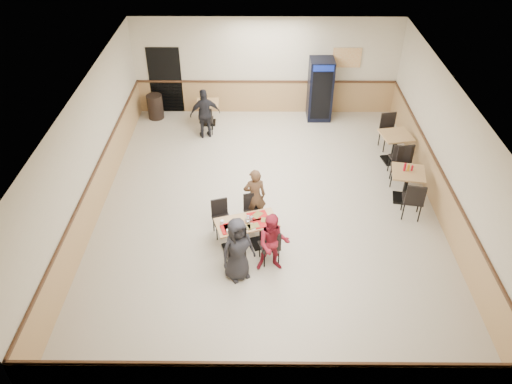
{
  "coord_description": "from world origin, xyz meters",
  "views": [
    {
      "loc": [
        -0.22,
        -9.35,
        7.46
      ],
      "look_at": [
        -0.28,
        -0.5,
        0.86
      ],
      "focal_mm": 35.0,
      "sensor_mm": 36.0,
      "label": 1
    }
  ],
  "objects_px": {
    "diner_woman_right": "(273,243)",
    "back_table": "(208,110)",
    "diner_man_opposite": "(255,196)",
    "lone_diner": "(205,114)",
    "side_table_near": "(407,181)",
    "main_table": "(247,230)",
    "trash_bin": "(155,107)",
    "pepsi_cooler": "(320,90)",
    "diner_woman_left": "(238,249)",
    "side_table_far": "(395,144)"
  },
  "relations": [
    {
      "from": "diner_woman_right",
      "to": "trash_bin",
      "type": "height_order",
      "value": "diner_woman_right"
    },
    {
      "from": "diner_man_opposite",
      "to": "trash_bin",
      "type": "distance_m",
      "value": 5.9
    },
    {
      "from": "diner_woman_right",
      "to": "trash_bin",
      "type": "xyz_separation_m",
      "value": [
        -3.5,
        6.53,
        -0.31
      ]
    },
    {
      "from": "diner_man_opposite",
      "to": "side_table_far",
      "type": "xyz_separation_m",
      "value": [
        3.73,
        2.58,
        -0.17
      ]
    },
    {
      "from": "diner_woman_left",
      "to": "side_table_near",
      "type": "relative_size",
      "value": 1.64
    },
    {
      "from": "diner_woman_right",
      "to": "diner_man_opposite",
      "type": "distance_m",
      "value": 1.57
    },
    {
      "from": "lone_diner",
      "to": "pepsi_cooler",
      "type": "relative_size",
      "value": 0.79
    },
    {
      "from": "diner_man_opposite",
      "to": "lone_diner",
      "type": "height_order",
      "value": "lone_diner"
    },
    {
      "from": "main_table",
      "to": "lone_diner",
      "type": "relative_size",
      "value": 0.96
    },
    {
      "from": "lone_diner",
      "to": "side_table_far",
      "type": "xyz_separation_m",
      "value": [
        5.18,
        -1.28,
        -0.2
      ]
    },
    {
      "from": "diner_woman_left",
      "to": "lone_diner",
      "type": "distance_m",
      "value": 5.72
    },
    {
      "from": "diner_woman_left",
      "to": "diner_man_opposite",
      "type": "relative_size",
      "value": 1.02
    },
    {
      "from": "diner_woman_right",
      "to": "pepsi_cooler",
      "type": "xyz_separation_m",
      "value": [
        1.56,
        6.57,
        0.26
      ]
    },
    {
      "from": "diner_woman_left",
      "to": "diner_man_opposite",
      "type": "bearing_deg",
      "value": 48.76
    },
    {
      "from": "pepsi_cooler",
      "to": "main_table",
      "type": "bearing_deg",
      "value": -110.23
    },
    {
      "from": "side_table_near",
      "to": "side_table_far",
      "type": "height_order",
      "value": "side_table_far"
    },
    {
      "from": "diner_man_opposite",
      "to": "back_table",
      "type": "xyz_separation_m",
      "value": [
        -1.45,
        4.65,
        -0.24
      ]
    },
    {
      "from": "back_table",
      "to": "pepsi_cooler",
      "type": "distance_m",
      "value": 3.45
    },
    {
      "from": "main_table",
      "to": "pepsi_cooler",
      "type": "relative_size",
      "value": 0.75
    },
    {
      "from": "diner_man_opposite",
      "to": "side_table_far",
      "type": "distance_m",
      "value": 4.53
    },
    {
      "from": "lone_diner",
      "to": "trash_bin",
      "type": "xyz_separation_m",
      "value": [
        -1.67,
        1.15,
        -0.37
      ]
    },
    {
      "from": "diner_woman_right",
      "to": "trash_bin",
      "type": "relative_size",
      "value": 1.82
    },
    {
      "from": "pepsi_cooler",
      "to": "side_table_far",
      "type": "bearing_deg",
      "value": -54.77
    },
    {
      "from": "pepsi_cooler",
      "to": "diner_woman_right",
      "type": "bearing_deg",
      "value": -104.02
    },
    {
      "from": "diner_woman_left",
      "to": "back_table",
      "type": "distance_m",
      "value": 6.5
    },
    {
      "from": "trash_bin",
      "to": "main_table",
      "type": "bearing_deg",
      "value": -63.27
    },
    {
      "from": "lone_diner",
      "to": "pepsi_cooler",
      "type": "bearing_deg",
      "value": -176.31
    },
    {
      "from": "side_table_far",
      "to": "side_table_near",
      "type": "bearing_deg",
      "value": -92.94
    },
    {
      "from": "diner_woman_left",
      "to": "trash_bin",
      "type": "relative_size",
      "value": 1.92
    },
    {
      "from": "lone_diner",
      "to": "side_table_near",
      "type": "height_order",
      "value": "lone_diner"
    },
    {
      "from": "side_table_far",
      "to": "back_table",
      "type": "relative_size",
      "value": 1.26
    },
    {
      "from": "diner_woman_left",
      "to": "back_table",
      "type": "xyz_separation_m",
      "value": [
        -1.13,
        6.4,
        -0.26
      ]
    },
    {
      "from": "diner_man_opposite",
      "to": "side_table_far",
      "type": "height_order",
      "value": "diner_man_opposite"
    },
    {
      "from": "diner_woman_left",
      "to": "pepsi_cooler",
      "type": "bearing_deg",
      "value": 40.77
    },
    {
      "from": "diner_woman_left",
      "to": "trash_bin",
      "type": "height_order",
      "value": "diner_woman_left"
    },
    {
      "from": "diner_woman_left",
      "to": "diner_woman_right",
      "type": "bearing_deg",
      "value": -13.34
    },
    {
      "from": "diner_man_opposite",
      "to": "side_table_far",
      "type": "bearing_deg",
      "value": -155.47
    },
    {
      "from": "diner_woman_right",
      "to": "back_table",
      "type": "height_order",
      "value": "diner_woman_right"
    },
    {
      "from": "diner_woman_right",
      "to": "back_table",
      "type": "distance_m",
      "value": 6.45
    },
    {
      "from": "side_table_far",
      "to": "trash_bin",
      "type": "distance_m",
      "value": 7.26
    },
    {
      "from": "main_table",
      "to": "diner_woman_left",
      "type": "xyz_separation_m",
      "value": [
        -0.16,
        -0.87,
        0.27
      ]
    },
    {
      "from": "back_table",
      "to": "lone_diner",
      "type": "bearing_deg",
      "value": -90.0
    },
    {
      "from": "back_table",
      "to": "trash_bin",
      "type": "bearing_deg",
      "value": 168.14
    },
    {
      "from": "diner_man_opposite",
      "to": "side_table_near",
      "type": "bearing_deg",
      "value": -176.99
    },
    {
      "from": "lone_diner",
      "to": "side_table_far",
      "type": "distance_m",
      "value": 5.34
    },
    {
      "from": "diner_man_opposite",
      "to": "side_table_near",
      "type": "distance_m",
      "value": 3.74
    },
    {
      "from": "side_table_far",
      "to": "back_table",
      "type": "xyz_separation_m",
      "value": [
        -5.18,
        2.07,
        -0.08
      ]
    },
    {
      "from": "diner_woman_left",
      "to": "pepsi_cooler",
      "type": "xyz_separation_m",
      "value": [
        2.26,
        6.79,
        0.22
      ]
    },
    {
      "from": "diner_man_opposite",
      "to": "lone_diner",
      "type": "bearing_deg",
      "value": -79.54
    },
    {
      "from": "main_table",
      "to": "lone_diner",
      "type": "bearing_deg",
      "value": 87.8
    }
  ]
}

